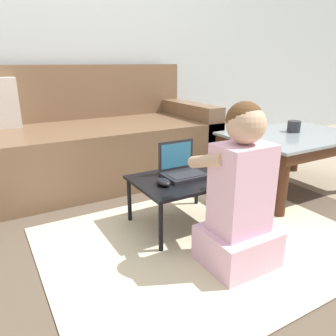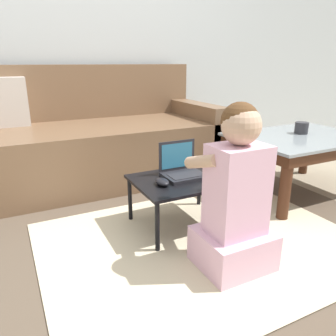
# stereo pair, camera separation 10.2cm
# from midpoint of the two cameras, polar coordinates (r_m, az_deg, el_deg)

# --- Properties ---
(ground_plane) EXTENTS (16.00, 16.00, 0.00)m
(ground_plane) POSITION_cam_midpoint_polar(r_m,az_deg,el_deg) (1.81, 2.67, -12.63)
(ground_plane) COLOR gray
(wall_back) EXTENTS (9.00, 0.06, 2.50)m
(wall_back) POSITION_cam_midpoint_polar(r_m,az_deg,el_deg) (3.18, -13.75, 23.54)
(wall_back) COLOR silver
(wall_back) RESTS_ON ground_plane
(area_rug) EXTENTS (2.25, 1.74, 0.01)m
(area_rug) POSITION_cam_midpoint_polar(r_m,az_deg,el_deg) (1.79, 7.57, -12.83)
(area_rug) COLOR brown
(area_rug) RESTS_ON ground_plane
(couch) EXTENTS (1.99, 0.95, 0.90)m
(couch) POSITION_cam_midpoint_polar(r_m,az_deg,el_deg) (2.73, -12.28, 4.68)
(couch) COLOR brown
(couch) RESTS_ON ground_plane
(coffee_table) EXTENTS (0.93, 0.68, 0.43)m
(coffee_table) POSITION_cam_midpoint_polar(r_m,az_deg,el_deg) (2.52, 23.04, 3.74)
(coffee_table) COLOR gray
(coffee_table) RESTS_ON ground_plane
(laptop_desk) EXTENTS (0.53, 0.43, 0.29)m
(laptop_desk) POSITION_cam_midpoint_polar(r_m,az_deg,el_deg) (1.86, 3.93, -2.80)
(laptop_desk) COLOR black
(laptop_desk) RESTS_ON ground_plane
(laptop) EXTENTS (0.23, 0.19, 0.20)m
(laptop) POSITION_cam_midpoint_polar(r_m,az_deg,el_deg) (1.88, 4.08, -0.48)
(laptop) COLOR #232328
(laptop) RESTS_ON laptop_desk
(computer_mouse) EXTENTS (0.06, 0.11, 0.04)m
(computer_mouse) POSITION_cam_midpoint_polar(r_m,az_deg,el_deg) (1.75, 0.65, -2.45)
(computer_mouse) COLOR black
(computer_mouse) RESTS_ON laptop_desk
(person_seated) EXTENTS (0.32, 0.37, 0.77)m
(person_seated) POSITION_cam_midpoint_polar(r_m,az_deg,el_deg) (1.50, 13.58, -5.44)
(person_seated) COLOR #E5B2CC
(person_seated) RESTS_ON ground_plane
(cup_on_table) EXTENTS (0.09, 0.09, 0.08)m
(cup_on_table) POSITION_cam_midpoint_polar(r_m,az_deg,el_deg) (2.56, 23.29, 6.43)
(cup_on_table) COLOR #2D2D33
(cup_on_table) RESTS_ON coffee_table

